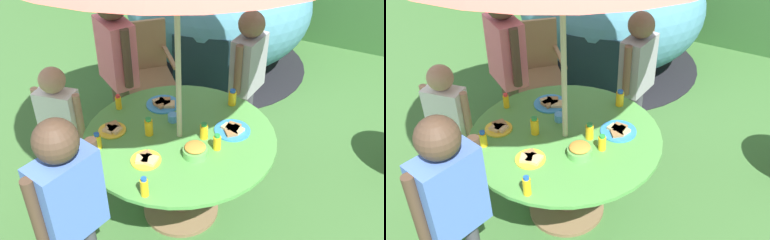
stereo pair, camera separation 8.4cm
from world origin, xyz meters
The scene contains 21 objects.
ground_plane centered at (0.00, 0.00, -0.01)m, with size 10.00×10.00×0.02m, color #3D6B33.
garden_table centered at (0.00, 0.00, 0.54)m, with size 1.32×1.32×0.72m.
wooden_chair centered at (-0.91, 0.97, 0.54)m, with size 0.69×0.69×0.95m.
dome_tent centered at (-0.72, 2.26, 0.72)m, with size 2.53×2.53×1.46m.
child_in_grey_shirt centered at (0.11, 1.01, 0.81)m, with size 0.22×0.43×1.26m.
child_in_pink_shirt centered at (-0.85, 0.52, 0.92)m, with size 0.43×0.37×1.44m.
child_in_white_shirt centered at (-0.90, -0.18, 0.70)m, with size 0.37×0.21×1.10m.
child_in_blue_shirt centered at (-0.19, -0.90, 0.87)m, with size 0.26×0.45×1.36m.
snack_bowl centered at (0.19, -0.14, 0.76)m, with size 0.16×0.16×0.09m.
plate_center_front centered at (0.30, 0.21, 0.73)m, with size 0.25×0.25×0.03m.
plate_back_edge centered at (-0.44, -0.16, 0.73)m, with size 0.19×0.19×0.03m.
plate_far_right centered at (-0.29, 0.28, 0.73)m, with size 0.25×0.25×0.03m.
plate_mid_right centered at (-0.07, -0.33, 0.73)m, with size 0.20×0.20×0.03m.
juice_bottle_near_left centered at (0.08, -0.59, 0.78)m, with size 0.05×0.05×0.13m.
juice_bottle_near_right centered at (0.16, 0.05, 0.77)m, with size 0.06×0.06×0.12m.
juice_bottle_far_left centered at (-0.19, -0.08, 0.78)m, with size 0.06×0.06×0.13m.
juice_bottle_center_back centered at (-0.56, 0.09, 0.77)m, with size 0.04×0.04×0.12m.
juice_bottle_mid_left centered at (0.17, 0.52, 0.78)m, with size 0.06×0.06×0.13m.
juice_bottle_front_edge centered at (-0.42, -0.35, 0.77)m, with size 0.05×0.05×0.12m.
juice_bottle_spot_a centered at (0.28, -0.01, 0.77)m, with size 0.05×0.05×0.11m.
cup_near centered at (-0.12, 0.13, 0.75)m, with size 0.07×0.07×0.06m, color #4C99D8.
Camera 2 is at (1.23, -2.07, 2.58)m, focal length 41.67 mm.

